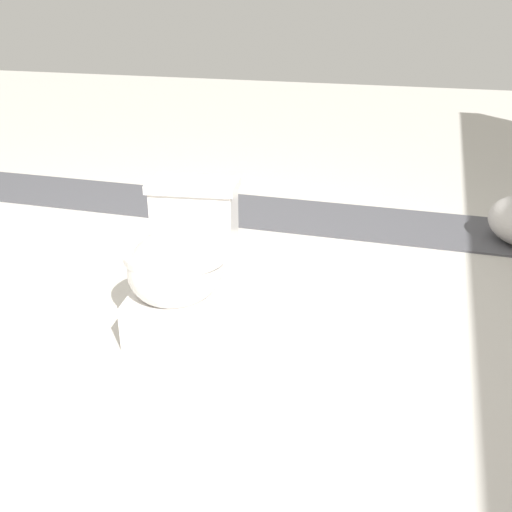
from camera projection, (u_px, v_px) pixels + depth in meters
The scene contains 3 objects.
ground_plane at pixel (184, 304), 2.54m from camera, with size 14.00×14.00×0.00m, color beige.
gravel_strip at pixel (346, 220), 3.46m from camera, with size 0.56×8.00×0.01m, color #4C4C51.
toilet at pixel (183, 266), 2.36m from camera, with size 0.68×0.46×0.52m.
Camera 1 is at (2.06, 0.94, 1.20)m, focal length 42.00 mm.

